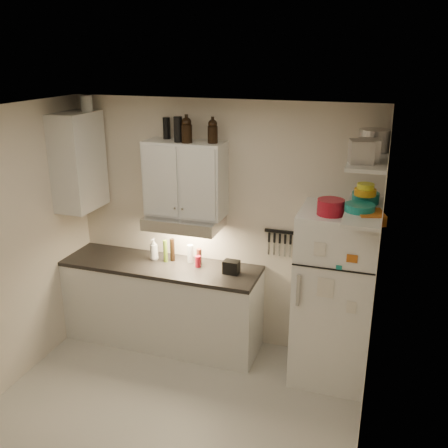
% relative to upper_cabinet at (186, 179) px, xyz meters
% --- Properties ---
extents(floor, '(3.20, 3.00, 0.02)m').
position_rel_upper_cabinet_xyz_m(floor, '(0.30, -1.33, -1.84)').
color(floor, '#B8B4AA').
rests_on(floor, ground).
extents(ceiling, '(3.20, 3.00, 0.02)m').
position_rel_upper_cabinet_xyz_m(ceiling, '(0.30, -1.33, 0.78)').
color(ceiling, white).
rests_on(ceiling, ground).
extents(back_wall, '(3.20, 0.02, 2.60)m').
position_rel_upper_cabinet_xyz_m(back_wall, '(0.30, 0.18, -0.53)').
color(back_wall, beige).
rests_on(back_wall, ground).
extents(right_wall, '(0.02, 3.00, 2.60)m').
position_rel_upper_cabinet_xyz_m(right_wall, '(1.91, -1.33, -0.53)').
color(right_wall, beige).
rests_on(right_wall, ground).
extents(base_cabinet, '(2.10, 0.60, 0.88)m').
position_rel_upper_cabinet_xyz_m(base_cabinet, '(-0.25, -0.14, -1.39)').
color(base_cabinet, silver).
rests_on(base_cabinet, floor).
extents(countertop, '(2.10, 0.62, 0.04)m').
position_rel_upper_cabinet_xyz_m(countertop, '(-0.25, -0.14, -0.93)').
color(countertop, black).
rests_on(countertop, base_cabinet).
extents(upper_cabinet, '(0.80, 0.33, 0.75)m').
position_rel_upper_cabinet_xyz_m(upper_cabinet, '(0.00, 0.00, 0.00)').
color(upper_cabinet, silver).
rests_on(upper_cabinet, back_wall).
extents(side_cabinet, '(0.33, 0.55, 1.00)m').
position_rel_upper_cabinet_xyz_m(side_cabinet, '(-1.14, -0.14, 0.12)').
color(side_cabinet, silver).
rests_on(side_cabinet, left_wall).
extents(range_hood, '(0.76, 0.46, 0.12)m').
position_rel_upper_cabinet_xyz_m(range_hood, '(0.00, -0.06, -0.44)').
color(range_hood, silver).
rests_on(range_hood, back_wall).
extents(fridge, '(0.70, 0.68, 1.70)m').
position_rel_upper_cabinet_xyz_m(fridge, '(1.55, -0.18, -0.98)').
color(fridge, white).
rests_on(fridge, floor).
extents(shelf_hi, '(0.30, 0.95, 0.03)m').
position_rel_upper_cabinet_xyz_m(shelf_hi, '(1.75, -0.31, 0.38)').
color(shelf_hi, silver).
rests_on(shelf_hi, right_wall).
extents(shelf_lo, '(0.30, 0.95, 0.03)m').
position_rel_upper_cabinet_xyz_m(shelf_lo, '(1.75, -0.31, -0.07)').
color(shelf_lo, silver).
rests_on(shelf_lo, right_wall).
extents(knife_strip, '(0.42, 0.02, 0.03)m').
position_rel_upper_cabinet_xyz_m(knife_strip, '(1.00, 0.15, -0.51)').
color(knife_strip, black).
rests_on(knife_strip, back_wall).
extents(dutch_oven, '(0.28, 0.28, 0.14)m').
position_rel_upper_cabinet_xyz_m(dutch_oven, '(1.47, -0.32, -0.06)').
color(dutch_oven, '#A31323').
rests_on(dutch_oven, fridge).
extents(book_stack, '(0.26, 0.30, 0.09)m').
position_rel_upper_cabinet_xyz_m(book_stack, '(1.81, -0.41, -0.08)').
color(book_stack, '#C66118').
rests_on(book_stack, fridge).
extents(spice_jar, '(0.07, 0.07, 0.09)m').
position_rel_upper_cabinet_xyz_m(spice_jar, '(1.64, -0.23, -0.08)').
color(spice_jar, silver).
rests_on(spice_jar, fridge).
extents(stock_pot, '(0.33, 0.33, 0.19)m').
position_rel_upper_cabinet_xyz_m(stock_pot, '(1.77, -0.05, 0.48)').
color(stock_pot, silver).
rests_on(stock_pot, shelf_hi).
extents(tin_a, '(0.18, 0.16, 0.17)m').
position_rel_upper_cabinet_xyz_m(tin_a, '(1.75, -0.46, 0.48)').
color(tin_a, '#AAAAAD').
rests_on(tin_a, shelf_hi).
extents(tin_b, '(0.21, 0.21, 0.18)m').
position_rel_upper_cabinet_xyz_m(tin_b, '(1.70, -0.56, 0.48)').
color(tin_b, '#AAAAAD').
rests_on(tin_b, shelf_hi).
extents(bowl_teal, '(0.23, 0.23, 0.09)m').
position_rel_upper_cabinet_xyz_m(bowl_teal, '(1.75, -0.12, -0.00)').
color(bowl_teal, '#18877F').
rests_on(bowl_teal, shelf_lo).
extents(bowl_orange, '(0.19, 0.19, 0.06)m').
position_rel_upper_cabinet_xyz_m(bowl_orange, '(1.74, -0.21, 0.07)').
color(bowl_orange, orange).
rests_on(bowl_orange, bowl_teal).
extents(bowl_yellow, '(0.14, 0.14, 0.05)m').
position_rel_upper_cabinet_xyz_m(bowl_yellow, '(1.74, -0.21, 0.12)').
color(bowl_yellow, yellow).
rests_on(bowl_yellow, bowl_orange).
extents(plates, '(0.30, 0.30, 0.06)m').
position_rel_upper_cabinet_xyz_m(plates, '(1.72, -0.39, -0.02)').
color(plates, '#18877F').
rests_on(plates, shelf_lo).
extents(growler_a, '(0.12, 0.12, 0.25)m').
position_rel_upper_cabinet_xyz_m(growler_a, '(0.06, -0.08, 0.50)').
color(growler_a, black).
rests_on(growler_a, upper_cabinet).
extents(growler_b, '(0.11, 0.11, 0.23)m').
position_rel_upper_cabinet_xyz_m(growler_b, '(0.30, -0.01, 0.49)').
color(growler_b, black).
rests_on(growler_b, upper_cabinet).
extents(thermos_a, '(0.11, 0.11, 0.24)m').
position_rel_upper_cabinet_xyz_m(thermos_a, '(-0.03, -0.07, 0.50)').
color(thermos_a, black).
rests_on(thermos_a, upper_cabinet).
extents(thermos_b, '(0.09, 0.09, 0.21)m').
position_rel_upper_cabinet_xyz_m(thermos_b, '(-0.22, 0.07, 0.48)').
color(thermos_b, black).
rests_on(thermos_b, upper_cabinet).
extents(side_jar, '(0.15, 0.15, 0.16)m').
position_rel_upper_cabinet_xyz_m(side_jar, '(-1.06, -0.02, 0.71)').
color(side_jar, silver).
rests_on(side_jar, side_cabinet).
extents(soap_bottle, '(0.11, 0.11, 0.27)m').
position_rel_upper_cabinet_xyz_m(soap_bottle, '(-0.36, -0.05, -0.77)').
color(soap_bottle, silver).
rests_on(soap_bottle, countertop).
extents(pepper_mill, '(0.07, 0.07, 0.17)m').
position_rel_upper_cabinet_xyz_m(pepper_mill, '(0.13, -0.01, -0.82)').
color(pepper_mill, '#5D291B').
rests_on(pepper_mill, countertop).
extents(oil_bottle, '(0.06, 0.06, 0.24)m').
position_rel_upper_cabinet_xyz_m(oil_bottle, '(-0.22, -0.06, -0.78)').
color(oil_bottle, '#4A6419').
rests_on(oil_bottle, countertop).
extents(vinegar_bottle, '(0.06, 0.06, 0.25)m').
position_rel_upper_cabinet_xyz_m(vinegar_bottle, '(-0.17, -0.01, -0.78)').
color(vinegar_bottle, black).
rests_on(vinegar_bottle, countertop).
extents(clear_bottle, '(0.07, 0.07, 0.19)m').
position_rel_upper_cabinet_xyz_m(clear_bottle, '(0.03, 0.01, -0.81)').
color(clear_bottle, silver).
rests_on(clear_bottle, countertop).
extents(red_jar, '(0.06, 0.06, 0.12)m').
position_rel_upper_cabinet_xyz_m(red_jar, '(0.15, -0.08, -0.84)').
color(red_jar, '#A31323').
rests_on(red_jar, countertop).
extents(caddy, '(0.16, 0.12, 0.13)m').
position_rel_upper_cabinet_xyz_m(caddy, '(0.52, -0.12, -0.84)').
color(caddy, black).
rests_on(caddy, countertop).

